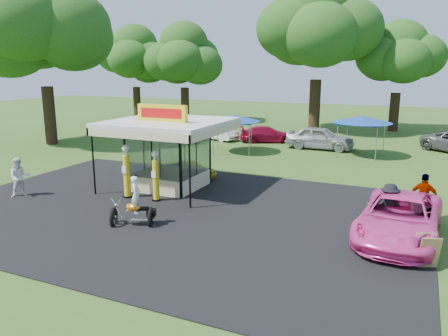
{
  "coord_description": "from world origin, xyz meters",
  "views": [
    {
      "loc": [
        9.14,
        -13.11,
        5.88
      ],
      "look_at": [
        1.42,
        4.0,
        1.54
      ],
      "focal_mm": 35.0,
      "sensor_mm": 36.0,
      "label": 1
    }
  ],
  "objects_px": {
    "gas_pump_left": "(127,173)",
    "spectator_east_b": "(424,197)",
    "gas_pump_right": "(156,177)",
    "bg_car_c": "(320,138)",
    "kiosk_car": "(191,169)",
    "spectator_west": "(20,177)",
    "gas_station_kiosk": "(169,153)",
    "pink_sedan": "(399,218)",
    "spectator_east_a": "(389,208)",
    "tent_west": "(233,118)",
    "a_frame_sign": "(428,252)",
    "motorcycle": "(135,206)",
    "bg_car_b": "(267,134)",
    "bg_car_a": "(216,132)",
    "tent_east": "(362,120)"
  },
  "relations": [
    {
      "from": "motorcycle",
      "to": "spectator_east_b",
      "type": "distance_m",
      "value": 11.2
    },
    {
      "from": "gas_station_kiosk",
      "to": "gas_pump_right",
      "type": "xyz_separation_m",
      "value": [
        0.63,
        -2.2,
        -0.67
      ]
    },
    {
      "from": "gas_station_kiosk",
      "to": "pink_sedan",
      "type": "height_order",
      "value": "gas_station_kiosk"
    },
    {
      "from": "gas_pump_right",
      "to": "tent_east",
      "type": "height_order",
      "value": "tent_east"
    },
    {
      "from": "kiosk_car",
      "to": "spectator_east_a",
      "type": "distance_m",
      "value": 11.21
    },
    {
      "from": "gas_pump_right",
      "to": "a_frame_sign",
      "type": "bearing_deg",
      "value": -12.12
    },
    {
      "from": "tent_east",
      "to": "bg_car_b",
      "type": "bearing_deg",
      "value": 159.46
    },
    {
      "from": "gas_pump_right",
      "to": "spectator_east_a",
      "type": "distance_m",
      "value": 9.77
    },
    {
      "from": "bg_car_a",
      "to": "gas_pump_left",
      "type": "bearing_deg",
      "value": -153.13
    },
    {
      "from": "tent_east",
      "to": "a_frame_sign",
      "type": "bearing_deg",
      "value": -76.22
    },
    {
      "from": "spectator_east_a",
      "to": "tent_west",
      "type": "relative_size",
      "value": 0.48
    },
    {
      "from": "spectator_east_a",
      "to": "bg_car_b",
      "type": "bearing_deg",
      "value": -59.75
    },
    {
      "from": "gas_station_kiosk",
      "to": "motorcycle",
      "type": "distance_m",
      "value": 5.52
    },
    {
      "from": "gas_pump_right",
      "to": "bg_car_c",
      "type": "bearing_deg",
      "value": 76.21
    },
    {
      "from": "gas_pump_left",
      "to": "gas_pump_right",
      "type": "height_order",
      "value": "gas_pump_left"
    },
    {
      "from": "spectator_east_a",
      "to": "tent_east",
      "type": "distance_m",
      "value": 14.48
    },
    {
      "from": "gas_pump_right",
      "to": "bg_car_c",
      "type": "distance_m",
      "value": 16.35
    },
    {
      "from": "spectator_east_b",
      "to": "bg_car_a",
      "type": "height_order",
      "value": "spectator_east_b"
    },
    {
      "from": "gas_pump_left",
      "to": "tent_east",
      "type": "relative_size",
      "value": 0.64
    },
    {
      "from": "gas_station_kiosk",
      "to": "spectator_west",
      "type": "xyz_separation_m",
      "value": [
        -5.47,
        -4.21,
        -0.85
      ]
    },
    {
      "from": "a_frame_sign",
      "to": "kiosk_car",
      "type": "distance_m",
      "value": 13.53
    },
    {
      "from": "gas_station_kiosk",
      "to": "tent_west",
      "type": "height_order",
      "value": "gas_station_kiosk"
    },
    {
      "from": "a_frame_sign",
      "to": "pink_sedan",
      "type": "bearing_deg",
      "value": 94.4
    },
    {
      "from": "gas_station_kiosk",
      "to": "gas_pump_left",
      "type": "xyz_separation_m",
      "value": [
        -0.85,
        -2.31,
        -0.59
      ]
    },
    {
      "from": "tent_west",
      "to": "tent_east",
      "type": "height_order",
      "value": "tent_east"
    },
    {
      "from": "gas_pump_right",
      "to": "tent_east",
      "type": "distance_m",
      "value": 16.03
    },
    {
      "from": "motorcycle",
      "to": "bg_car_a",
      "type": "xyz_separation_m",
      "value": [
        -5.89,
        19.55,
        -0.12
      ]
    },
    {
      "from": "pink_sedan",
      "to": "spectator_west",
      "type": "height_order",
      "value": "spectator_west"
    },
    {
      "from": "kiosk_car",
      "to": "bg_car_b",
      "type": "xyz_separation_m",
      "value": [
        0.01,
        12.81,
        0.16
      ]
    },
    {
      "from": "kiosk_car",
      "to": "bg_car_b",
      "type": "bearing_deg",
      "value": -0.07
    },
    {
      "from": "a_frame_sign",
      "to": "tent_east",
      "type": "height_order",
      "value": "tent_east"
    },
    {
      "from": "gas_pump_right",
      "to": "spectator_west",
      "type": "distance_m",
      "value": 6.43
    },
    {
      "from": "spectator_west",
      "to": "tent_west",
      "type": "height_order",
      "value": "tent_west"
    },
    {
      "from": "kiosk_car",
      "to": "spectator_west",
      "type": "distance_m",
      "value": 8.45
    },
    {
      "from": "pink_sedan",
      "to": "spectator_east_a",
      "type": "xyz_separation_m",
      "value": [
        -0.39,
        0.52,
        0.14
      ]
    },
    {
      "from": "kiosk_car",
      "to": "spectator_east_b",
      "type": "height_order",
      "value": "spectator_east_b"
    },
    {
      "from": "gas_pump_right",
      "to": "motorcycle",
      "type": "distance_m",
      "value": 3.16
    },
    {
      "from": "gas_pump_left",
      "to": "a_frame_sign",
      "type": "distance_m",
      "value": 12.78
    },
    {
      "from": "gas_pump_left",
      "to": "spectator_east_b",
      "type": "bearing_deg",
      "value": 10.6
    },
    {
      "from": "bg_car_a",
      "to": "bg_car_b",
      "type": "distance_m",
      "value": 4.33
    },
    {
      "from": "motorcycle",
      "to": "spectator_west",
      "type": "distance_m",
      "value": 7.17
    },
    {
      "from": "spectator_west",
      "to": "spectator_east_a",
      "type": "height_order",
      "value": "spectator_west"
    },
    {
      "from": "kiosk_car",
      "to": "spectator_east_a",
      "type": "bearing_deg",
      "value": -111.8
    },
    {
      "from": "pink_sedan",
      "to": "spectator_east_a",
      "type": "distance_m",
      "value": 0.67
    },
    {
      "from": "spectator_west",
      "to": "bg_car_b",
      "type": "bearing_deg",
      "value": 21.57
    },
    {
      "from": "gas_pump_right",
      "to": "spectator_west",
      "type": "relative_size",
      "value": 1.24
    },
    {
      "from": "gas_station_kiosk",
      "to": "gas_pump_right",
      "type": "bearing_deg",
      "value": -73.94
    },
    {
      "from": "tent_west",
      "to": "gas_pump_right",
      "type": "bearing_deg",
      "value": -83.25
    },
    {
      "from": "bg_car_c",
      "to": "a_frame_sign",
      "type": "bearing_deg",
      "value": -157.39
    },
    {
      "from": "bg_car_c",
      "to": "tent_west",
      "type": "height_order",
      "value": "tent_west"
    }
  ]
}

